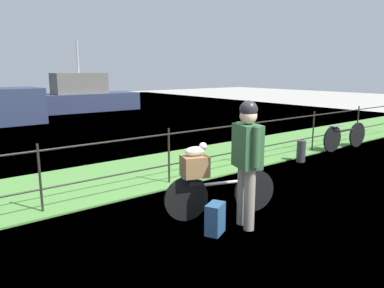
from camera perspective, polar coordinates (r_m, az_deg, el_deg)
The scene contains 12 objects.
ground_plane at distance 5.09m, azimuth 12.15°, elevation -12.52°, with size 60.00×60.00×0.00m, color #B2ADA3.
grass_strip at distance 7.49m, azimuth -7.70°, elevation -4.40°, with size 27.00×2.40×0.03m, color #569342.
harbor_water at distance 16.38m, azimuth -25.19°, elevation 3.20°, with size 30.00×30.00×0.00m, color #60849E.
iron_fence at distance 6.57m, azimuth -3.66°, elevation -1.21°, with size 18.04×0.04×1.03m.
bicycle_main at distance 5.21m, azimuth 4.43°, elevation -7.76°, with size 1.60×0.59×0.63m.
wooden_crate at distance 4.95m, azimuth 0.42°, elevation -3.49°, with size 0.35×0.30×0.29m, color olive.
terrier_dog at distance 4.90m, azimuth 0.70°, elevation -0.98°, with size 0.32×0.22×0.18m.
cyclist_person at distance 4.71m, azimuth 8.67°, elevation -1.47°, with size 0.38×0.52×1.68m.
backpack_on_paving at distance 4.71m, azimuth 3.66°, elevation -11.63°, with size 0.28×0.18×0.40m, color #28517A.
mooring_bollard at distance 8.62m, azimuth 16.76°, elevation -1.09°, with size 0.20×0.20×0.49m, color #38383D.
bicycle_parked at distance 10.36m, azimuth 22.87°, elevation 1.15°, with size 1.77×0.21×0.67m.
moored_boat_near at distance 19.51m, azimuth -17.17°, elevation 7.01°, with size 5.89×2.09×3.53m.
Camera 1 is at (-3.64, -2.92, 2.05)m, focal length 33.95 mm.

